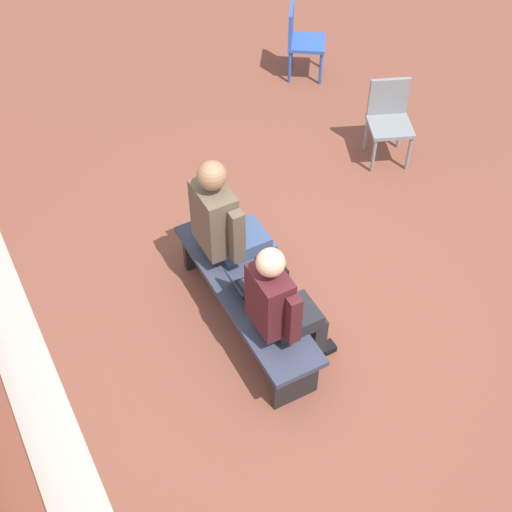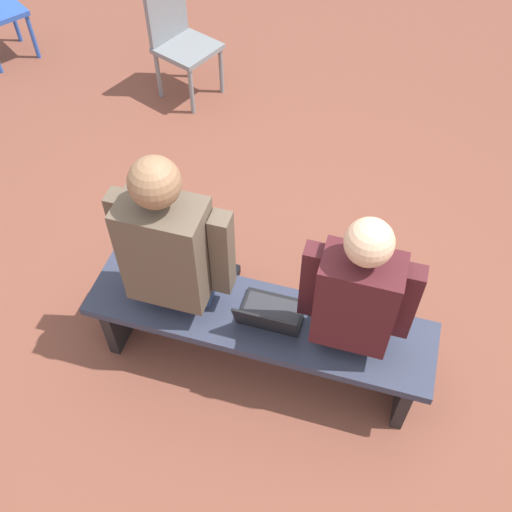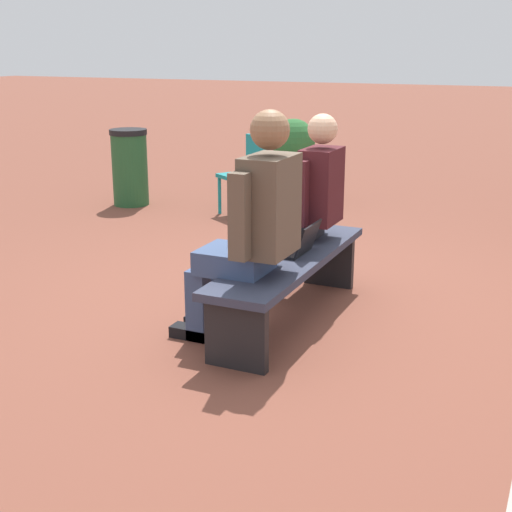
{
  "view_description": "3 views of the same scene",
  "coord_description": "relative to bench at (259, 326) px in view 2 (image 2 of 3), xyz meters",
  "views": [
    {
      "loc": [
        -3.05,
        1.73,
        4.72
      ],
      "look_at": [
        0.04,
        0.09,
        0.99
      ],
      "focal_mm": 50.0,
      "sensor_mm": 36.0,
      "label": 1
    },
    {
      "loc": [
        -0.26,
        1.73,
        3.0
      ],
      "look_at": [
        0.25,
        -0.01,
        0.8
      ],
      "focal_mm": 42.0,
      "sensor_mm": 36.0,
      "label": 2
    },
    {
      "loc": [
        4.33,
        1.73,
        1.76
      ],
      "look_at": [
        0.77,
        0.11,
        0.6
      ],
      "focal_mm": 50.0,
      "sensor_mm": 36.0,
      "label": 3
    }
  ],
  "objects": [
    {
      "name": "laptop",
      "position": [
        -0.06,
        0.01,
        0.15
      ],
      "size": [
        0.32,
        0.29,
        0.21
      ],
      "color": "black",
      "rests_on": "bench"
    },
    {
      "name": "bench",
      "position": [
        0.0,
        0.0,
        0.0
      ],
      "size": [
        1.8,
        0.44,
        0.45
      ],
      "color": "#33384C",
      "rests_on": "ground"
    },
    {
      "name": "person_adult",
      "position": [
        0.43,
        -0.07,
        0.39
      ],
      "size": [
        0.59,
        0.74,
        1.42
      ],
      "color": "#384C75",
      "rests_on": "ground"
    },
    {
      "name": "person_student",
      "position": [
        -0.46,
        -0.07,
        0.35
      ],
      "size": [
        0.53,
        0.67,
        1.32
      ],
      "color": "#232328",
      "rests_on": "ground"
    },
    {
      "name": "plastic_chair_foreground",
      "position": [
        1.31,
        -2.3,
        0.13
      ],
      "size": [
        0.55,
        0.55,
        0.84
      ],
      "color": "gray",
      "rests_on": "ground"
    },
    {
      "name": "ground_plane",
      "position": [
        -0.21,
        -0.09,
        -0.35
      ],
      "size": [
        60.0,
        60.0,
        0.0
      ],
      "primitive_type": "plane",
      "color": "brown"
    }
  ]
}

